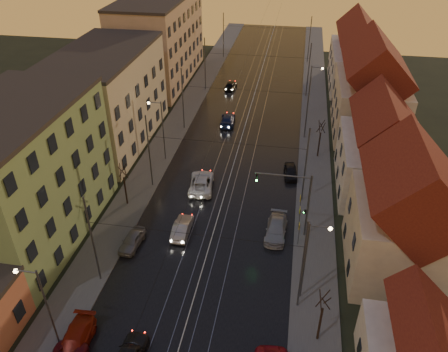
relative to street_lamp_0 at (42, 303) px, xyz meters
The scene contains 40 objects.
road 39.38m from the street_lamp_0, 76.53° to the left, with size 16.00×120.00×0.04m, color black.
sidewalk_left 38.31m from the street_lamp_0, 91.35° to the left, with size 4.00×120.00×0.15m, color #4C4C4C.
sidewalk_right 42.80m from the street_lamp_0, 63.31° to the left, with size 4.00×120.00×0.15m, color #4C4C4C.
tram_rail_0 38.92m from the street_lamp_0, 79.70° to the left, with size 0.06×120.00×0.03m, color gray.
tram_rail_1 39.20m from the street_lamp_0, 77.63° to the left, with size 0.06×120.00×0.03m, color gray.
tram_rail_2 39.56m from the street_lamp_0, 75.43° to the left, with size 0.06×120.00×0.03m, color gray.
tram_rail_3 39.94m from the street_lamp_0, 73.43° to the left, with size 0.06×120.00×0.03m, color gray.
apartment_left_1 14.73m from the street_lamp_0, 124.98° to the left, with size 10.00×18.00×13.00m, color #6C8C59.
apartment_left_2 33.10m from the street_lamp_0, 104.70° to the left, with size 10.00×20.00×12.00m, color #B8AD8E.
apartment_left_3 56.67m from the street_lamp_0, 98.53° to the left, with size 10.00×24.00×14.00m, color tan.
house_right_1 29.17m from the street_lamp_0, 26.47° to the left, with size 8.67×10.20×10.80m.
house_right_2 36.84m from the street_lamp_0, 44.89° to the left, with size 9.18×12.24×9.20m.
house_right_3 48.61m from the street_lamp_0, 57.52° to the left, with size 9.18×14.28×11.50m.
house_right_4 64.52m from the street_lamp_0, 66.13° to the left, with size 9.18×16.32×10.00m.
catenary_pole_l_1 7.03m from the street_lamp_0, 85.88° to the left, with size 0.16×0.16×9.00m, color #595B60.
catenary_pole_r_1 19.04m from the street_lamp_0, 21.57° to the left, with size 0.16×0.16×9.00m, color #595B60.
catenary_pole_l_2 22.01m from the street_lamp_0, 88.69° to the left, with size 0.16×0.16×9.00m, color #595B60.
catenary_pole_r_2 28.24m from the street_lamp_0, 51.17° to the left, with size 0.16×0.16×9.00m, color #595B60.
catenary_pole_l_3 37.01m from the street_lamp_0, 89.22° to the left, with size 0.16×0.16×9.00m, color #595B60.
catenary_pole_r_3 41.02m from the street_lamp_0, 64.43° to the left, with size 0.16×0.16×9.00m, color #595B60.
catenary_pole_l_4 52.00m from the street_lamp_0, 89.44° to the left, with size 0.16×0.16×9.00m, color #595B60.
catenary_pole_r_4 54.93m from the street_lamp_0, 71.20° to the left, with size 0.16×0.16×9.00m, color #595B60.
catenary_pole_l_5 70.00m from the street_lamp_0, 89.59° to the left, with size 0.16×0.16×9.00m, color #595B60.
catenary_pole_r_5 72.21m from the street_lamp_0, 75.81° to the left, with size 0.16×0.16×9.00m, color #595B60.
street_lamp_0 is the anchor object (origin of this frame).
street_lamp_1 19.89m from the street_lamp_0, 23.72° to the left, with size 1.75×0.32×8.00m.
street_lamp_2 28.00m from the street_lamp_0, 90.00° to the left, with size 1.75×0.32×8.00m.
street_lamp_3 47.62m from the street_lamp_0, 67.52° to the left, with size 1.75×0.32×8.00m.
traffic_light_mast 23.42m from the street_lamp_0, 43.10° to the left, with size 5.30×0.32×7.20m.
bare_tree_0 18.19m from the street_lamp_0, 93.47° to the left, with size 1.09×1.09×5.11m.
bare_tree_1 19.86m from the street_lamp_0, 11.71° to the left, with size 1.09×1.09×5.11m.
bare_tree_2 37.56m from the street_lamp_0, 58.63° to the left, with size 1.09×1.09×5.11m.
driving_car_1 16.12m from the street_lamp_0, 67.14° to the left, with size 1.51×4.32×1.42m, color #A3A2A8.
driving_car_2 23.69m from the street_lamp_0, 74.49° to the left, with size 2.57×5.57×1.55m, color white.
driving_car_3 40.22m from the street_lamp_0, 80.70° to the left, with size 1.99×4.90×1.42m, color #19234B.
driving_car_4 53.59m from the street_lamp_0, 84.92° to the left, with size 1.61×4.00×1.36m, color black.
parked_left_2 4.42m from the street_lamp_0, ahead, with size 2.04×5.02×1.46m, color maroon.
parked_left_3 12.60m from the street_lamp_0, 81.49° to the left, with size 1.55×3.86×1.31m, color gray.
parked_right_1 22.32m from the street_lamp_0, 45.75° to the left, with size 1.99×4.91×1.42m, color #A3A4A9.
parked_right_2 31.63m from the street_lamp_0, 58.83° to the left, with size 1.48×3.68×1.25m, color black.
Camera 1 is at (6.80, -16.09, 28.66)m, focal length 35.00 mm.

